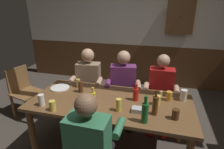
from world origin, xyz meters
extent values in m
plane|color=#423A33|center=(0.00, 0.00, 0.00)|extent=(7.02, 7.02, 0.00)
cube|color=beige|center=(0.00, 2.37, 1.81)|extent=(5.85, 0.12, 1.67)
cube|color=brown|center=(0.00, 2.37, 0.49)|extent=(5.85, 0.12, 0.97)
cube|color=brown|center=(0.00, -0.09, 0.73)|extent=(2.03, 0.94, 0.04)
cylinder|color=brown|center=(-0.93, -0.48, 0.36)|extent=(0.08, 0.08, 0.71)
cylinder|color=brown|center=(-0.93, 0.29, 0.36)|extent=(0.08, 0.08, 0.71)
cylinder|color=brown|center=(0.93, 0.29, 0.36)|extent=(0.08, 0.08, 0.71)
cube|color=#997F60|center=(-0.61, 0.67, 0.71)|extent=(0.42, 0.28, 0.51)
sphere|color=tan|center=(-0.61, 0.67, 1.11)|extent=(0.22, 0.22, 0.22)
cylinder|color=#AD1919|center=(-0.48, 0.54, 0.48)|extent=(0.19, 0.43, 0.13)
cylinder|color=#AD1919|center=(-0.69, 0.51, 0.48)|extent=(0.19, 0.43, 0.13)
cylinder|color=#AD1919|center=(-0.45, 0.33, 0.21)|extent=(0.10, 0.10, 0.42)
cylinder|color=#AD1919|center=(-0.66, 0.30, 0.21)|extent=(0.10, 0.10, 0.42)
cylinder|color=tan|center=(-0.35, 0.46, 0.74)|extent=(0.12, 0.29, 0.08)
cylinder|color=tan|center=(-0.80, 0.39, 0.74)|extent=(0.12, 0.29, 0.08)
cube|color=#6B2D66|center=(0.00, 0.67, 0.72)|extent=(0.44, 0.28, 0.52)
sphere|color=tan|center=(0.00, 0.67, 1.11)|extent=(0.21, 0.21, 0.21)
cylinder|color=black|center=(0.14, 0.54, 0.48)|extent=(0.20, 0.43, 0.13)
cylinder|color=black|center=(-0.08, 0.50, 0.48)|extent=(0.20, 0.43, 0.13)
cylinder|color=black|center=(0.18, 0.34, 0.21)|extent=(0.10, 0.10, 0.42)
cylinder|color=black|center=(-0.04, 0.30, 0.21)|extent=(0.10, 0.10, 0.42)
cylinder|color=tan|center=(0.27, 0.48, 0.74)|extent=(0.13, 0.29, 0.08)
cylinder|color=#6B2D66|center=(-0.19, 0.39, 0.74)|extent=(0.13, 0.29, 0.08)
cube|color=#AD1919|center=(0.61, 0.67, 0.72)|extent=(0.37, 0.22, 0.52)
sphere|color=tan|center=(0.61, 0.67, 1.11)|extent=(0.19, 0.19, 0.19)
cylinder|color=#AD1919|center=(0.71, 0.52, 0.48)|extent=(0.13, 0.41, 0.13)
cylinder|color=#AD1919|center=(0.51, 0.52, 0.48)|extent=(0.13, 0.41, 0.13)
cylinder|color=#AD1919|center=(0.71, 0.31, 0.21)|extent=(0.10, 0.10, 0.42)
cylinder|color=#AD1919|center=(0.51, 0.31, 0.21)|extent=(0.10, 0.10, 0.42)
cylinder|color=tan|center=(0.83, 0.43, 0.75)|extent=(0.08, 0.28, 0.08)
cylinder|color=tan|center=(0.39, 0.42, 0.75)|extent=(0.08, 0.28, 0.08)
cube|color=#33724C|center=(0.00, -0.86, 0.73)|extent=(0.39, 0.25, 0.53)
sphere|color=brown|center=(0.00, -0.86, 1.12)|extent=(0.20, 0.20, 0.20)
cylinder|color=brown|center=(-0.21, -0.60, 0.75)|extent=(0.09, 0.28, 0.08)
cylinder|color=#33724C|center=(0.23, -0.61, 0.75)|extent=(0.09, 0.28, 0.08)
cube|color=brown|center=(-1.63, 0.33, 0.45)|extent=(0.54, 0.54, 0.02)
cube|color=brown|center=(-1.82, 0.38, 0.67)|extent=(0.13, 0.39, 0.42)
cylinder|color=brown|center=(-1.39, 0.46, 0.22)|extent=(0.04, 0.04, 0.44)
cylinder|color=brown|center=(-1.49, 0.09, 0.22)|extent=(0.04, 0.04, 0.44)
cylinder|color=brown|center=(-1.76, 0.56, 0.22)|extent=(0.04, 0.04, 0.44)
cylinder|color=brown|center=(-1.86, 0.19, 0.22)|extent=(0.04, 0.04, 0.44)
cylinder|color=#F9E08C|center=(0.61, 0.19, 0.79)|extent=(0.04, 0.04, 0.08)
cube|color=#B2B7BC|center=(0.37, -0.26, 0.78)|extent=(0.14, 0.10, 0.05)
cylinder|color=white|center=(-0.81, 0.07, 0.76)|extent=(0.27, 0.27, 0.01)
cylinder|color=#593314|center=(0.55, -0.27, 0.86)|extent=(0.06, 0.06, 0.22)
cylinder|color=#593314|center=(0.55, -0.27, 1.01)|extent=(0.02, 0.02, 0.08)
cylinder|color=#195923|center=(0.46, -0.44, 0.86)|extent=(0.07, 0.07, 0.22)
cylinder|color=#195923|center=(0.46, -0.44, 1.01)|extent=(0.03, 0.03, 0.09)
cylinder|color=red|center=(0.30, 0.00, 0.83)|extent=(0.07, 0.07, 0.16)
cylinder|color=red|center=(0.30, 0.00, 0.94)|extent=(0.04, 0.04, 0.06)
cylinder|color=gold|center=(-0.19, -0.22, 0.83)|extent=(0.07, 0.07, 0.15)
cylinder|color=gold|center=(-0.19, -0.22, 0.93)|extent=(0.03, 0.03, 0.07)
cylinder|color=#E5C64C|center=(-0.58, -0.49, 0.81)|extent=(0.07, 0.07, 0.12)
cylinder|color=white|center=(0.89, 0.15, 0.82)|extent=(0.08, 0.08, 0.14)
cylinder|color=#E5C64C|center=(0.15, -0.30, 0.83)|extent=(0.06, 0.06, 0.15)
cylinder|color=gold|center=(0.71, 0.11, 0.81)|extent=(0.08, 0.08, 0.12)
cylinder|color=#4C2D19|center=(0.77, -0.30, 0.81)|extent=(0.08, 0.08, 0.12)
cylinder|color=#4C2D19|center=(-0.47, 0.04, 0.83)|extent=(0.06, 0.06, 0.16)
cylinder|color=white|center=(-0.77, -0.42, 0.82)|extent=(0.07, 0.07, 0.14)
cylinder|color=#E5C64C|center=(0.57, -0.04, 0.81)|extent=(0.08, 0.08, 0.12)
cylinder|color=#E5C64C|center=(-0.57, 0.18, 0.82)|extent=(0.06, 0.06, 0.13)
cube|color=brown|center=(0.89, 2.24, 1.64)|extent=(0.56, 0.12, 0.70)
sphere|color=black|center=(0.89, 2.16, 1.64)|extent=(0.03, 0.03, 0.03)
camera|label=1|loc=(0.56, -2.11, 1.90)|focal=29.88mm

